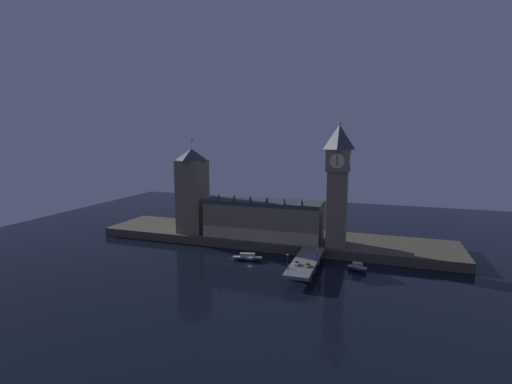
# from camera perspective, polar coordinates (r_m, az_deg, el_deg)

# --- Properties ---
(ground_plane) EXTENTS (400.00, 400.00, 0.00)m
(ground_plane) POSITION_cam_1_polar(r_m,az_deg,el_deg) (201.48, -0.95, -10.66)
(ground_plane) COLOR black
(embankment) EXTENTS (220.00, 42.00, 5.19)m
(embankment) POSITION_cam_1_polar(r_m,az_deg,el_deg) (236.10, 2.28, -7.11)
(embankment) COLOR #4C4438
(embankment) RESTS_ON ground_plane
(parliament_hall) EXTENTS (71.04, 21.20, 27.22)m
(parliament_hall) POSITION_cam_1_polar(r_m,az_deg,el_deg) (225.88, 1.11, -4.18)
(parliament_hall) COLOR #7F7056
(parliament_hall) RESTS_ON embankment
(clock_tower) EXTENTS (12.80, 12.91, 69.12)m
(clock_tower) POSITION_cam_1_polar(r_m,az_deg,el_deg) (208.41, 12.46, 1.59)
(clock_tower) COLOR #7F7056
(clock_tower) RESTS_ON embankment
(victoria_tower) EXTENTS (16.59, 16.59, 59.46)m
(victoria_tower) POSITION_cam_1_polar(r_m,az_deg,el_deg) (240.24, -9.76, 0.23)
(victoria_tower) COLOR #7F7056
(victoria_tower) RESTS_ON embankment
(bridge) EXTENTS (11.81, 46.00, 5.91)m
(bridge) POSITION_cam_1_polar(r_m,az_deg,el_deg) (187.79, 7.62, -10.86)
(bridge) COLOR slate
(bridge) RESTS_ON ground_plane
(car_northbound_trail) EXTENTS (1.99, 4.12, 1.55)m
(car_northbound_trail) POSITION_cam_1_polar(r_m,az_deg,el_deg) (180.07, 6.31, -10.86)
(car_northbound_trail) COLOR white
(car_northbound_trail) RESTS_ON bridge
(car_southbound_lead) EXTENTS (1.87, 4.20, 1.30)m
(car_southbound_lead) POSITION_cam_1_polar(r_m,az_deg,el_deg) (178.69, 7.93, -11.08)
(car_southbound_lead) COLOR yellow
(car_southbound_lead) RESTS_ON bridge
(pedestrian_near_rail) EXTENTS (0.38, 0.38, 1.72)m
(pedestrian_near_rail) POSITION_cam_1_polar(r_m,az_deg,el_deg) (174.99, 5.02, -11.36)
(pedestrian_near_rail) COLOR black
(pedestrian_near_rail) RESTS_ON bridge
(pedestrian_mid_walk) EXTENTS (0.38, 0.38, 1.76)m
(pedestrian_mid_walk) POSITION_cam_1_polar(r_m,az_deg,el_deg) (188.31, 9.36, -9.97)
(pedestrian_mid_walk) COLOR black
(pedestrian_mid_walk) RESTS_ON bridge
(pedestrian_far_rail) EXTENTS (0.38, 0.38, 1.74)m
(pedestrian_far_rail) POSITION_cam_1_polar(r_m,az_deg,el_deg) (199.70, 6.88, -8.84)
(pedestrian_far_rail) COLOR black
(pedestrian_far_rail) RESTS_ON bridge
(street_lamp_near) EXTENTS (1.34, 0.60, 7.28)m
(street_lamp_near) POSITION_cam_1_polar(r_m,az_deg,el_deg) (173.26, 4.85, -10.29)
(street_lamp_near) COLOR #2D3333
(street_lamp_near) RESTS_ON bridge
(street_lamp_mid) EXTENTS (1.34, 0.60, 6.56)m
(street_lamp_mid) POSITION_cam_1_polar(r_m,az_deg,el_deg) (185.01, 9.38, -9.28)
(street_lamp_mid) COLOR #2D3333
(street_lamp_mid) RESTS_ON bridge
(boat_upstream) EXTENTS (18.00, 7.25, 4.04)m
(boat_upstream) POSITION_cam_1_polar(r_m,az_deg,el_deg) (202.85, -1.33, -10.09)
(boat_upstream) COLOR #1E2842
(boat_upstream) RESTS_ON ground_plane
(boat_downstream) EXTENTS (10.83, 5.86, 4.41)m
(boat_downstream) POSITION_cam_1_polar(r_m,az_deg,el_deg) (194.47, 15.31, -11.19)
(boat_downstream) COLOR #1E2842
(boat_downstream) RESTS_ON ground_plane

